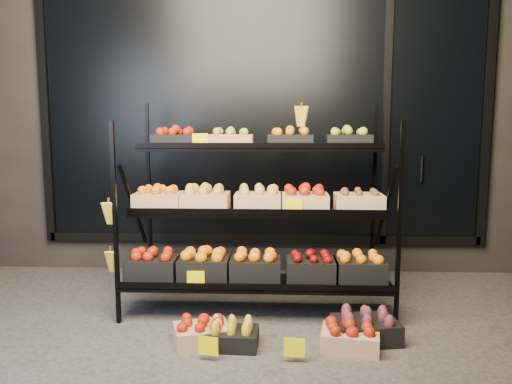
{
  "coord_description": "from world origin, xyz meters",
  "views": [
    {
      "loc": [
        0.16,
        -3.34,
        1.47
      ],
      "look_at": [
        -0.01,
        0.55,
        0.95
      ],
      "focal_mm": 35.0,
      "sensor_mm": 36.0,
      "label": 1
    }
  ],
  "objects_px": {
    "display_rack": "(256,211)",
    "floor_crate_midleft": "(232,335)",
    "floor_crate_left": "(202,331)",
    "floor_crate_midright": "(350,336)"
  },
  "relations": [
    {
      "from": "floor_crate_left",
      "to": "floor_crate_midleft",
      "type": "relative_size",
      "value": 1.22
    },
    {
      "from": "display_rack",
      "to": "floor_crate_midleft",
      "type": "height_order",
      "value": "display_rack"
    },
    {
      "from": "display_rack",
      "to": "floor_crate_midleft",
      "type": "xyz_separation_m",
      "value": [
        -0.13,
        -0.79,
        -0.7
      ]
    },
    {
      "from": "display_rack",
      "to": "floor_crate_midleft",
      "type": "relative_size",
      "value": 6.2
    },
    {
      "from": "display_rack",
      "to": "floor_crate_midright",
      "type": "relative_size",
      "value": 5.25
    },
    {
      "from": "floor_crate_left",
      "to": "floor_crate_midleft",
      "type": "bearing_deg",
      "value": -30.71
    },
    {
      "from": "floor_crate_midleft",
      "to": "floor_crate_midright",
      "type": "height_order",
      "value": "floor_crate_midright"
    },
    {
      "from": "display_rack",
      "to": "floor_crate_midleft",
      "type": "distance_m",
      "value": 1.06
    },
    {
      "from": "floor_crate_midleft",
      "to": "floor_crate_midright",
      "type": "distance_m",
      "value": 0.78
    },
    {
      "from": "display_rack",
      "to": "floor_crate_left",
      "type": "distance_m",
      "value": 1.07
    }
  ]
}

